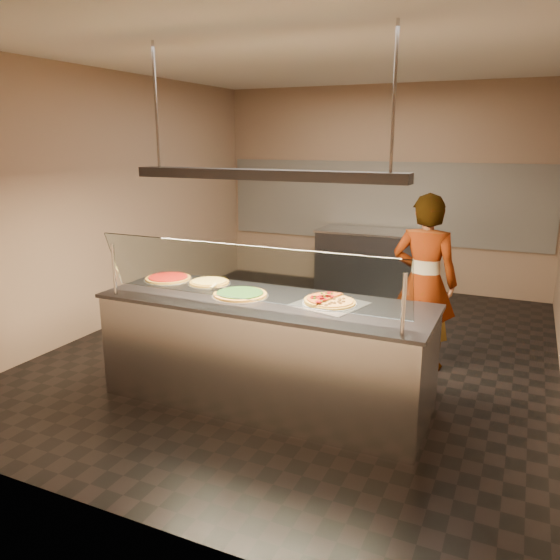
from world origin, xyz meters
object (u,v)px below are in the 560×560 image
at_px(sneeze_guard, 245,274).
at_px(heat_lamp_housing, 264,175).
at_px(serving_counter, 265,351).
at_px(perforated_tray, 330,303).
at_px(pizza_cheese, 209,282).
at_px(pizza_spatula, 216,287).
at_px(pizza_spinach, 240,294).
at_px(half_pizza_pepperoni, 318,299).
at_px(pizza_tomato, 168,278).
at_px(worker, 424,282).
at_px(half_pizza_sausage, 341,303).
at_px(prep_table, 369,261).

height_order(sneeze_guard, heat_lamp_housing, heat_lamp_housing).
xyz_separation_m(serving_counter, perforated_tray, (0.54, 0.09, 0.47)).
distance_m(pizza_cheese, pizza_spatula, 0.26).
distance_m(sneeze_guard, perforated_tray, 0.75).
bearing_deg(pizza_spinach, sneeze_guard, -55.91).
xyz_separation_m(half_pizza_pepperoni, pizza_spatula, (-0.95, -0.02, -0.01)).
xyz_separation_m(pizza_spinach, pizza_tomato, (-0.89, 0.21, -0.00)).
relative_size(serving_counter, pizza_spatula, 12.24).
height_order(perforated_tray, pizza_tomato, pizza_tomato).
height_order(sneeze_guard, pizza_tomato, sneeze_guard).
relative_size(pizza_cheese, worker, 0.23).
bearing_deg(pizza_cheese, heat_lamp_housing, -19.82).
xyz_separation_m(serving_counter, pizza_cheese, (-0.69, 0.25, 0.48)).
height_order(half_pizza_sausage, pizza_cheese, half_pizza_sausage).
bearing_deg(half_pizza_pepperoni, perforated_tray, 0.12).
bearing_deg(prep_table, serving_counter, -87.66).
bearing_deg(pizza_spatula, perforated_tray, 1.14).
bearing_deg(pizza_tomato, perforated_tray, -4.44).
bearing_deg(perforated_tray, prep_table, 100.51).
bearing_deg(half_pizza_pepperoni, pizza_spatula, -178.76).
height_order(pizza_spinach, pizza_tomato, pizza_spinach).
distance_m(perforated_tray, half_pizza_sausage, 0.10).
bearing_deg(pizza_tomato, worker, 27.35).
xyz_separation_m(perforated_tray, pizza_spinach, (-0.77, -0.09, 0.01)).
bearing_deg(pizza_spinach, half_pizza_pepperoni, 7.17).
bearing_deg(pizza_spinach, worker, 46.02).
bearing_deg(heat_lamp_housing, sneeze_guard, -90.00).
height_order(perforated_tray, prep_table, perforated_tray).
distance_m(sneeze_guard, worker, 2.04).
bearing_deg(pizza_spatula, sneeze_guard, -38.82).
distance_m(pizza_spinach, heat_lamp_housing, 1.03).
bearing_deg(perforated_tray, sneeze_guard, -141.21).
distance_m(serving_counter, half_pizza_sausage, 0.81).
bearing_deg(serving_counter, perforated_tray, 9.43).
xyz_separation_m(pizza_tomato, worker, (2.19, 1.14, -0.08)).
bearing_deg(pizza_tomato, sneeze_guard, -26.48).
bearing_deg(sneeze_guard, perforated_tray, 38.79).
distance_m(pizza_cheese, pizza_tomato, 0.44).
xyz_separation_m(half_pizza_sausage, pizza_spinach, (-0.87, -0.08, -0.01)).
distance_m(serving_counter, sneeze_guard, 0.83).
distance_m(serving_counter, half_pizza_pepperoni, 0.67).
xyz_separation_m(half_pizza_pepperoni, heat_lamp_housing, (-0.44, -0.09, 0.99)).
bearing_deg(heat_lamp_housing, worker, 51.74).
distance_m(sneeze_guard, pizza_tomato, 1.29).
relative_size(pizza_tomato, prep_table, 0.30).
xyz_separation_m(pizza_spatula, worker, (1.58, 1.29, -0.09)).
xyz_separation_m(half_pizza_pepperoni, pizza_tomato, (-1.57, 0.13, -0.02)).
height_order(pizza_spinach, prep_table, pizza_spinach).
bearing_deg(prep_table, half_pizza_pepperoni, -80.94).
bearing_deg(worker, serving_counter, 53.78).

